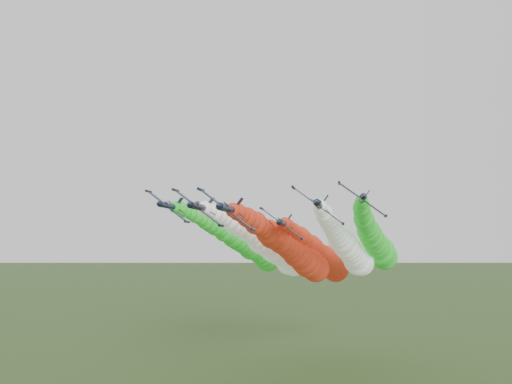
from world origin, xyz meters
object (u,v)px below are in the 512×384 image
jet_inner_right (350,249)px  jet_trail (323,257)px  jet_inner_left (273,249)px  jet_outer_right (376,243)px  jet_lead (296,254)px  jet_outer_left (246,245)px

jet_inner_right → jet_trail: (-8.33, 17.68, -2.68)m
jet_inner_left → jet_outer_right: jet_outer_right is taller
jet_outer_right → jet_inner_left: bearing=-157.0°
jet_lead → jet_outer_right: (21.77, 21.05, 2.74)m
jet_inner_left → jet_inner_right: (21.38, 3.07, -0.06)m
jet_inner_right → jet_outer_left: 33.50m
jet_inner_left → jet_trail: size_ratio=0.99×
jet_inner_right → jet_outer_left: jet_outer_left is taller
jet_trail → jet_inner_right: bearing=-64.8°
jet_lead → jet_outer_right: size_ratio=1.00×
jet_lead → jet_trail: bearing=79.2°
jet_trail → jet_inner_left: bearing=-122.2°
jet_lead → jet_inner_right: jet_inner_right is taller
jet_outer_left → jet_outer_right: (39.71, -0.95, 0.44)m
jet_outer_right → jet_trail: 18.73m
jet_inner_left → jet_outer_left: 17.02m
jet_lead → jet_trail: 29.96m
jet_inner_left → jet_outer_right: bearing=23.0°
jet_inner_left → jet_trail: (13.05, 20.75, -2.74)m
jet_lead → jet_outer_left: size_ratio=0.99×
jet_trail → jet_outer_left: bearing=-162.6°
jet_inner_left → jet_outer_right: size_ratio=1.00×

